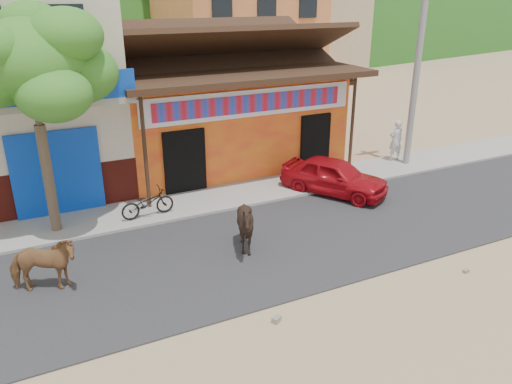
% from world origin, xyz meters
% --- Properties ---
extents(ground, '(120.00, 120.00, 0.00)m').
position_xyz_m(ground, '(0.00, 0.00, 0.00)').
color(ground, '#9E825B').
rests_on(ground, ground).
extents(road, '(60.00, 5.00, 0.04)m').
position_xyz_m(road, '(0.00, 2.50, 0.02)').
color(road, '#28282B').
rests_on(road, ground).
extents(sidewalk, '(60.00, 2.00, 0.12)m').
position_xyz_m(sidewalk, '(0.00, 6.00, 0.06)').
color(sidewalk, gray).
rests_on(sidewalk, ground).
extents(dance_club, '(8.00, 6.00, 3.60)m').
position_xyz_m(dance_club, '(2.00, 10.00, 1.80)').
color(dance_club, orange).
rests_on(dance_club, ground).
extents(apartment_rear, '(8.00, 8.00, 10.00)m').
position_xyz_m(apartment_rear, '(18.00, 30.00, 5.00)').
color(apartment_rear, tan).
rests_on(apartment_rear, ground).
extents(tree, '(3.00, 3.00, 6.00)m').
position_xyz_m(tree, '(-4.60, 5.80, 3.12)').
color(tree, '#2D721E').
rests_on(tree, sidewalk).
extents(utility_pole, '(0.24, 0.24, 8.00)m').
position_xyz_m(utility_pole, '(8.20, 6.00, 4.12)').
color(utility_pole, gray).
rests_on(utility_pole, sidewalk).
extents(cow_tan, '(1.67, 1.12, 1.30)m').
position_xyz_m(cow_tan, '(-5.12, 2.77, 0.69)').
color(cow_tan, olive).
rests_on(cow_tan, road).
extents(cow_dark, '(1.68, 1.62, 1.43)m').
position_xyz_m(cow_dark, '(-0.30, 2.47, 0.76)').
color(cow_dark, black).
rests_on(cow_dark, road).
extents(red_car, '(3.07, 3.76, 1.21)m').
position_xyz_m(red_car, '(4.00, 4.80, 0.64)').
color(red_car, '#AC0C15').
rests_on(red_car, road).
extents(scooter, '(1.63, 0.69, 0.84)m').
position_xyz_m(scooter, '(-2.06, 5.54, 0.54)').
color(scooter, black).
rests_on(scooter, sidewalk).
extents(pedestrian, '(0.63, 0.45, 1.60)m').
position_xyz_m(pedestrian, '(8.00, 6.48, 0.92)').
color(pedestrian, silver).
rests_on(pedestrian, sidewalk).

